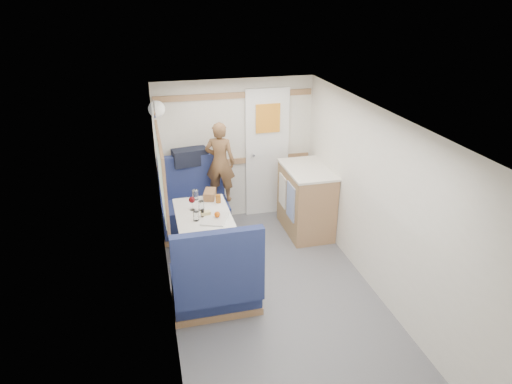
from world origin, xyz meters
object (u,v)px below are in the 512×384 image
object	(u,v)px
person	(220,162)
tumbler_mid	(195,195)
dinette_table	(203,224)
bench_near	(216,286)
bread_loaf	(210,194)
bench_far	(195,212)
wine_glass	(192,200)
dome_light	(157,109)
orange_fruit	(217,214)
duffel_bag	(190,157)
tray	(215,219)
cheese_block	(206,213)
beer_glass	(218,199)
pepper_grinder	(203,213)
galley_counter	(306,200)
tumbler_right	(201,206)
tumbler_left	(196,216)

from	to	relation	value
person	tumbler_mid	distance (m)	0.67
dinette_table	person	world-z (taller)	person
bench_near	tumbler_mid	size ratio (longest dim) A/B	8.60
bench_near	bread_loaf	world-z (taller)	bench_near
bench_far	wine_glass	world-z (taller)	bench_far
bench_far	dome_light	bearing A→B (deg)	-177.88
orange_fruit	bread_loaf	size ratio (longest dim) A/B	0.28
orange_fruit	bench_far	bearing A→B (deg)	97.50
duffel_bag	tray	distance (m)	1.36
dome_light	cheese_block	distance (m)	1.43
dinette_table	bench_far	xyz separation A→B (m)	(-0.00, 0.86, -0.27)
tray	beer_glass	distance (m)	0.44
pepper_grinder	bread_loaf	xyz separation A→B (m)	(0.16, 0.48, 0.00)
galley_counter	person	bearing A→B (deg)	163.67
galley_counter	beer_glass	size ratio (longest dim) A/B	9.50
tumbler_mid	cheese_block	bearing A→B (deg)	-82.89
tray	cheese_block	distance (m)	0.14
beer_glass	dome_light	bearing A→B (deg)	134.26
tray	duffel_bag	bearing A→B (deg)	94.90
wine_glass	duffel_bag	bearing A→B (deg)	84.31
duffel_bag	pepper_grinder	distance (m)	1.25
tumbler_right	bread_loaf	xyz separation A→B (m)	(0.15, 0.30, -0.01)
bench_near	wine_glass	size ratio (longest dim) A/B	6.25
tumbler_mid	dinette_table	bearing A→B (deg)	-84.65
bench_far	dome_light	size ratio (longest dim) A/B	5.25
dome_light	tumbler_mid	world-z (taller)	dome_light
dinette_table	pepper_grinder	size ratio (longest dim) A/B	9.98
dome_light	tumbler_right	size ratio (longest dim) A/B	1.77
bench_far	tumbler_mid	bearing A→B (deg)	-94.10
dinette_table	beer_glass	distance (m)	0.37
wine_glass	pepper_grinder	size ratio (longest dim) A/B	1.82
bench_far	galley_counter	bearing A→B (deg)	-12.10
duffel_bag	cheese_block	size ratio (longest dim) A/B	4.22
pepper_grinder	duffel_bag	bearing A→B (deg)	89.50
pepper_grinder	galley_counter	bearing A→B (deg)	23.90
duffel_bag	tumbler_mid	world-z (taller)	duffel_bag
person	tumbler_mid	world-z (taller)	person
tumbler_mid	bread_loaf	xyz separation A→B (m)	(0.18, 0.00, -0.01)
tray	pepper_grinder	xyz separation A→B (m)	(-0.12, 0.10, 0.04)
dinette_table	galley_counter	distance (m)	1.57
tumbler_mid	tray	bearing A→B (deg)	-75.86
pepper_grinder	dinette_table	bearing A→B (deg)	82.72
orange_fruit	dinette_table	bearing A→B (deg)	126.39
dome_light	orange_fruit	xyz separation A→B (m)	(0.53, -1.04, -0.98)
dome_light	tumbler_right	bearing A→B (deg)	-63.65
tumbler_left	wine_glass	bearing A→B (deg)	92.06
person	tumbler_mid	bearing A→B (deg)	73.17
duffel_bag	wine_glass	bearing A→B (deg)	-104.68
wine_glass	dinette_table	bearing A→B (deg)	-42.73
galley_counter	orange_fruit	bearing A→B (deg)	-150.95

